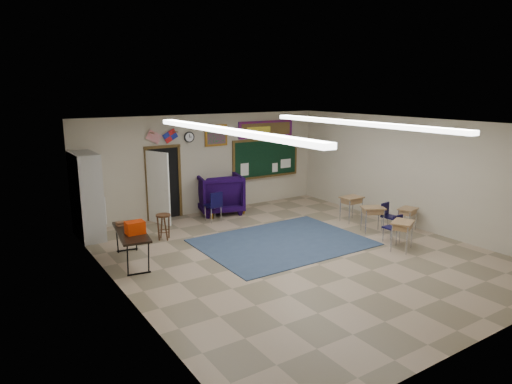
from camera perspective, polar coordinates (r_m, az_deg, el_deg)
floor at (r=10.74m, az=5.03°, el=-7.68°), size 9.00×9.00×0.00m
back_wall at (r=14.05m, az=-6.26°, el=3.53°), size 8.00×0.04×3.00m
front_wall at (r=7.47m, az=27.24°, el=-6.25°), size 8.00×0.04×3.00m
left_wall at (r=8.50m, az=-16.52°, el=-3.11°), size 0.04×9.00×3.00m
right_wall at (r=13.13m, az=19.04°, el=2.24°), size 0.04×9.00×3.00m
ceiling at (r=10.09m, az=5.37°, el=8.49°), size 8.00×9.00×0.04m
area_rug at (r=11.45m, az=3.34°, el=-6.28°), size 4.00×3.00×0.02m
fluorescent_strips at (r=10.09m, az=5.36°, el=8.15°), size 3.86×6.00×0.10m
doorway at (r=13.39m, az=-11.65°, el=0.96°), size 1.10×0.89×2.16m
chalkboard at (r=15.13m, az=1.26°, el=4.14°), size 2.55×0.14×1.30m
bulletin_board at (r=15.02m, az=1.27°, el=7.86°), size 2.10×0.05×0.55m
framed_art_print at (r=14.07m, az=-5.00°, el=7.06°), size 0.75×0.05×0.65m
wall_clock at (r=13.67m, az=-8.35°, el=6.81°), size 0.32×0.05×0.32m
wall_flags at (r=13.30m, az=-11.66°, el=7.08°), size 1.16×0.06×0.70m
storage_cabinet at (r=12.29m, az=-20.39°, el=-0.47°), size 0.59×1.25×2.20m
wingback_armchair at (r=14.04m, az=-4.60°, el=-0.17°), size 1.59×1.61×1.21m
student_chair_reading at (r=13.17m, az=-5.40°, el=-1.78°), size 0.48×0.48×0.88m
student_chair_desk_a at (r=11.81m, az=16.62°, el=-4.37°), size 0.37×0.37×0.74m
student_chair_desk_b at (r=12.74m, az=16.38°, el=-3.07°), size 0.43×0.43×0.76m
student_desk_front_left at (r=12.53m, az=14.36°, el=-3.18°), size 0.71×0.64×0.69m
student_desk_front_right at (r=13.40m, az=11.82°, el=-1.91°), size 0.61×0.46×0.73m
student_desk_back_left at (r=11.34m, az=17.79°, el=-5.04°), size 0.72×0.66×0.71m
student_desk_back_right at (r=12.91m, az=18.38°, el=-3.12°), size 0.61×0.52×0.63m
folding_table at (r=10.44m, az=-15.25°, el=-6.42°), size 0.84×1.80×0.99m
wooden_stool at (r=11.81m, az=-11.47°, el=-4.24°), size 0.37×0.37×0.65m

